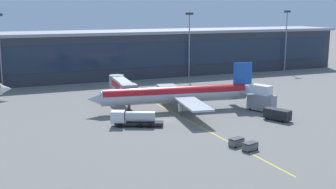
# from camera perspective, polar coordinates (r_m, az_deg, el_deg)

# --- Properties ---
(ground_plane) EXTENTS (700.00, 700.00, 0.00)m
(ground_plane) POSITION_cam_1_polar(r_m,az_deg,el_deg) (96.42, -0.18, -3.34)
(ground_plane) COLOR slate
(apron_lead_in_line) EXTENTS (0.73, 80.00, 0.01)m
(apron_lead_in_line) POSITION_cam_1_polar(r_m,az_deg,el_deg) (99.82, 1.60, -2.85)
(apron_lead_in_line) COLOR yellow
(apron_lead_in_line) RESTS_ON ground_plane
(terminal_building) EXTENTS (212.90, 21.68, 16.28)m
(terminal_building) POSITION_cam_1_polar(r_m,az_deg,el_deg) (155.60, -12.48, 4.95)
(terminal_building) COLOR #2D333D
(terminal_building) RESTS_ON ground_plane
(main_airliner) EXTENTS (42.10, 33.67, 11.11)m
(main_airliner) POSITION_cam_1_polar(r_m,az_deg,el_deg) (104.64, 1.11, 0.01)
(main_airliner) COLOR #B2B7BC
(main_airliner) RESTS_ON ground_plane
(jet_bridge) EXTENTS (5.17, 18.25, 6.64)m
(jet_bridge) POSITION_cam_1_polar(r_m,az_deg,el_deg) (111.55, -6.01, 1.15)
(jet_bridge) COLOR #B2B7BC
(jet_bridge) RESTS_ON ground_plane
(fuel_tanker) EXTENTS (10.88, 6.68, 3.25)m
(fuel_tanker) POSITION_cam_1_polar(r_m,az_deg,el_deg) (91.23, -4.51, -3.08)
(fuel_tanker) COLOR #232326
(fuel_tanker) RESTS_ON ground_plane
(catering_lift) EXTENTS (4.85, 7.24, 6.30)m
(catering_lift) POSITION_cam_1_polar(r_m,az_deg,el_deg) (106.47, 12.03, -0.52)
(catering_lift) COLOR gray
(catering_lift) RESTS_ON ground_plane
(lavatory_truck) EXTENTS (4.35, 6.24, 2.50)m
(lavatory_truck) POSITION_cam_1_polar(r_m,az_deg,el_deg) (98.78, 14.08, -2.48)
(lavatory_truck) COLOR black
(lavatory_truck) RESTS_ON ground_plane
(baggage_cart_0) EXTENTS (2.96, 2.20, 1.48)m
(baggage_cart_0) POSITION_cam_1_polar(r_m,az_deg,el_deg) (77.19, 10.61, -6.62)
(baggage_cart_0) COLOR #595B60
(baggage_cart_0) RESTS_ON ground_plane
(baggage_cart_1) EXTENTS (2.96, 2.20, 1.48)m
(baggage_cart_1) POSITION_cam_1_polar(r_m,az_deg,el_deg) (79.24, 8.87, -6.10)
(baggage_cart_1) COLOR #595B60
(baggage_cart_1) RESTS_ON ground_plane
(apron_light_mast_0) EXTENTS (2.80, 0.50, 22.68)m
(apron_light_mast_0) POSITION_cam_1_polar(r_m,az_deg,el_deg) (140.78, -21.01, 5.98)
(apron_light_mast_0) COLOR gray
(apron_light_mast_0) RESTS_ON ground_plane
(apron_light_mast_1) EXTENTS (2.80, 0.50, 22.75)m
(apron_light_mast_1) POSITION_cam_1_polar(r_m,az_deg,el_deg) (155.99, 2.77, 7.13)
(apron_light_mast_1) COLOR gray
(apron_light_mast_1) RESTS_ON ground_plane
(apron_light_mast_2) EXTENTS (2.80, 0.50, 23.42)m
(apron_light_mast_2) POSITION_cam_1_polar(r_m,az_deg,el_deg) (178.02, 15.08, 7.36)
(apron_light_mast_2) COLOR gray
(apron_light_mast_2) RESTS_ON ground_plane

